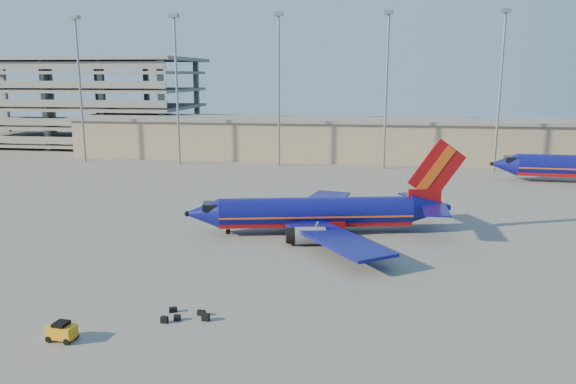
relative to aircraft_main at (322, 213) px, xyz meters
name	(u,v)px	position (x,y,z in m)	size (l,w,h in m)	color
ground	(257,232)	(-7.24, -0.94, -2.27)	(220.00, 220.00, 0.00)	slate
terminal_building	(359,138)	(2.76, 57.06, 2.05)	(122.00, 16.00, 8.50)	gray
parking_garage	(74,97)	(-69.24, 73.11, 9.46)	(62.00, 32.00, 21.40)	slate
light_mast_row	(332,74)	(-2.24, 45.06, 15.29)	(101.60, 1.60, 28.65)	gray
aircraft_main	(322,213)	(0.00, 0.00, 0.00)	(31.00, 29.52, 10.61)	navy
baggage_tug	(62,331)	(-15.02, -28.67, -1.57)	(1.97, 1.34, 1.33)	orange
luggage_pile	(185,315)	(-7.95, -24.09, -2.04)	(3.50, 2.36, 0.54)	black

